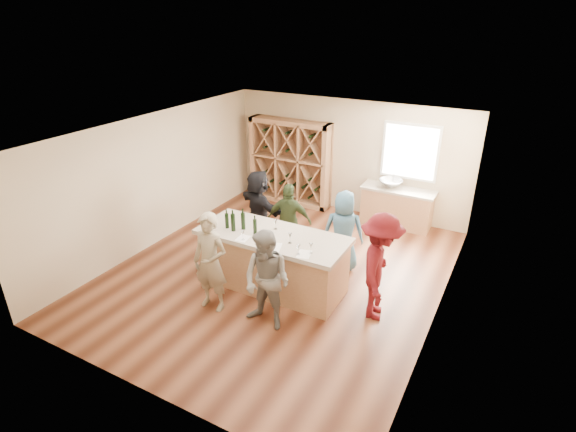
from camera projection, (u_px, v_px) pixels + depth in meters
The scene contains 34 objects.
floor at pixel (279, 274), 8.85m from camera, with size 6.00×7.00×0.10m, color brown.
ceiling at pixel (277, 129), 7.64m from camera, with size 6.00×7.00×0.10m, color white.
wall_back at pixel (349, 156), 11.09m from camera, with size 6.00×0.10×2.80m, color #CAB592.
wall_front at pixel (133, 309), 5.41m from camera, with size 6.00×0.10×2.80m, color #CAB592.
wall_left at pixel (154, 179), 9.57m from camera, with size 0.10×7.00×2.80m, color #CAB592.
wall_right at pixel (450, 244), 6.93m from camera, with size 0.10×7.00×2.80m, color #CAB592.
window_frame at pixel (410, 152), 10.23m from camera, with size 1.30×0.06×1.30m, color white.
window_pane at pixel (410, 152), 10.20m from camera, with size 1.18×0.01×1.18m, color white.
wine_rack at pixel (290, 162), 11.64m from camera, with size 2.20×0.45×2.20m, color #A6754F.
back_counter_base at pixel (397, 208), 10.61m from camera, with size 1.60×0.58×0.86m, color #A6754F.
back_counter_top at pixel (399, 190), 10.41m from camera, with size 1.70×0.62×0.06m, color #ADA18E.
sink at pixel (391, 184), 10.45m from camera, with size 0.54×0.54×0.19m, color silver.
faucet at pixel (393, 179), 10.57m from camera, with size 0.02×0.02×0.30m, color silver.
tasting_counter_base at pixel (273, 262), 8.19m from camera, with size 2.60×1.00×1.00m, color #A6754F.
tasting_counter_top at pixel (272, 236), 7.96m from camera, with size 2.72×1.12×0.08m, color #ADA18E.
wine_bottle_a at pixel (227, 221), 8.11m from camera, with size 0.07×0.07×0.28m, color black.
wine_bottle_b at pixel (233, 223), 8.00m from camera, with size 0.08×0.08×0.32m, color black.
wine_bottle_c at pixel (243, 221), 8.06m from camera, with size 0.08×0.08×0.31m, color black.
wine_bottle_e at pixel (255, 227), 7.89m from camera, with size 0.07×0.07×0.28m, color black.
wine_glass_a at pixel (243, 236), 7.71m from camera, with size 0.06×0.06×0.16m, color white.
wine_glass_b at pixel (268, 244), 7.42m from camera, with size 0.06×0.06×0.16m, color white.
wine_glass_c at pixel (298, 250), 7.24m from camera, with size 0.07×0.07×0.17m, color white.
wine_glass_d at pixel (290, 238), 7.60m from camera, with size 0.07×0.07×0.19m, color white.
wine_glass_e at pixel (311, 249), 7.29m from camera, with size 0.06×0.06×0.17m, color white.
tasting_menu_a at pixel (243, 238), 7.79m from camera, with size 0.20×0.27×0.00m, color white.
tasting_menu_b at pixel (274, 247), 7.50m from camera, with size 0.24×0.33×0.00m, color white.
tasting_menu_c at pixel (304, 254), 7.28m from camera, with size 0.21×0.29×0.00m, color white.
person_near_left at pixel (211, 262), 7.44m from camera, with size 0.64×0.47×1.76m, color gray.
person_near_right at pixel (267, 281), 7.00m from camera, with size 0.82×0.45×1.68m, color slate.
person_server at pixel (380, 267), 7.22m from camera, with size 1.20×0.56×1.85m, color #590F14.
person_far_mid at pixel (289, 221), 9.11m from camera, with size 0.93×0.47×1.58m, color #263319.
person_far_right at pixel (343, 231), 8.66m from camera, with size 0.79×0.51×1.62m, color #335972.
person_far_left at pixel (259, 208), 9.59m from camera, with size 1.56×0.56×1.68m, color black.
wine_glass_f at pixel (276, 225), 8.09m from camera, with size 0.07×0.07×0.18m, color white.
Camera 1 is at (3.77, -6.57, 4.68)m, focal length 28.00 mm.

